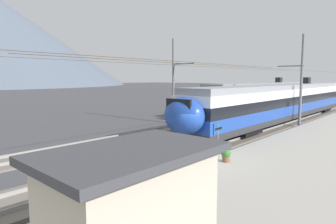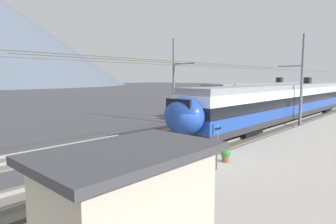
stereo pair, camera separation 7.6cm
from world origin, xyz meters
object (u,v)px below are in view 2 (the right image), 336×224
Objects in this scene: potted_plant_by_shelter at (226,154)px; catenary_mast_far_side at (175,80)px; catenary_mast_mid at (300,80)px; train_near_platform at (288,100)px; potted_plant_platform_edge at (130,186)px; platform_sign at (217,136)px; train_far_track at (265,95)px; handbag_beside_passenger at (138,197)px; platform_shelter at (130,216)px; passenger_walking at (113,182)px.

catenary_mast_far_side is at bearing 50.91° from potted_plant_by_shelter.
catenary_mast_mid reaches higher than potted_plant_by_shelter.
catenary_mast_mid is 67.02× the size of potted_plant_by_shelter.
train_near_platform reaches higher than potted_plant_platform_edge.
potted_plant_by_shelter is (1.32, 0.34, -1.17)m from platform_sign.
catenary_mast_far_side is 67.02× the size of potted_plant_by_shelter.
train_far_track is 40.71× the size of potted_plant_by_shelter.
train_far_track is 32.08m from potted_plant_platform_edge.
train_far_track is 32.20m from handbag_beside_passenger.
platform_sign is at bearing -173.55° from catenary_mast_mid.
handbag_beside_passenger is (-15.07, -11.46, -3.77)m from catenary_mast_far_side.
platform_shelter is at bearing -169.08° from catenary_mast_mid.
potted_plant_platform_edge is at bearing 90.13° from handbag_beside_passenger.
train_near_platform is at bearing 7.88° from potted_plant_platform_edge.
catenary_mast_far_side is at bearing 37.26° from handbag_beside_passenger.
catenary_mast_mid is at bearing 5.73° from potted_plant_by_shelter.
potted_plant_platform_edge is at bearing 174.14° from platform_sign.
passenger_walking is 4.45× the size of handbag_beside_passenger.
potted_plant_platform_edge is at bearing -176.28° from catenary_mast_mid.
platform_shelter is (-26.03, -6.41, -0.45)m from train_near_platform.
potted_plant_by_shelter is at bearing -129.09° from catenary_mast_far_side.
catenary_mast_mid is 15.30m from potted_plant_by_shelter.
passenger_walking is 6.99m from potted_plant_by_shelter.
train_far_track is at bearing 37.09° from catenary_mast_mid.
train_far_track is at bearing 20.03° from potted_plant_by_shelter.
potted_plant_by_shelter is at bearing 2.10° from passenger_walking.
catenary_mast_mid is 61.58× the size of potted_plant_platform_edge.
potted_plant_platform_edge is 5.95m from potted_plant_by_shelter.
catenary_mast_far_side reaches higher than train_near_platform.
platform_shelter is at bearing -159.72° from platform_sign.
train_far_track reaches higher than platform_sign.
potted_plant_platform_edge is 1.09× the size of potted_plant_by_shelter.
platform_sign is 7.78m from platform_shelter.
train_far_track is 15.99m from catenary_mast_far_side.
platform_sign is (-16.14, -1.82, -2.33)m from catenary_mast_mid.
train_near_platform is 45.76× the size of potted_plant_platform_edge.
train_far_track is at bearing 19.87° from platform_shelter.
train_far_track is 37.40× the size of potted_plant_platform_edge.
train_near_platform is at bearing 10.96° from potted_plant_by_shelter.
handbag_beside_passenger is 0.50× the size of potted_plant_platform_edge.
platform_sign reaches higher than passenger_walking.
train_far_track reaches higher than potted_plant_platform_edge.
passenger_walking is (-5.64, 0.08, -0.61)m from platform_sign.
train_near_platform is 16.32× the size of platform_sign.
platform_sign is 0.60× the size of platform_shelter.
passenger_walking is at bearing -163.68° from train_far_track.
catenary_mast_mid is 22.05m from passenger_walking.
passenger_walking is (-24.37, -3.63, -0.91)m from train_near_platform.
platform_shelter is (-8.62, -3.03, 1.02)m from potted_plant_by_shelter.
train_far_track is 27.79m from platform_sign.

